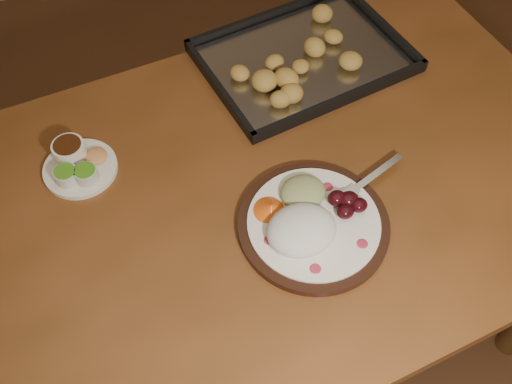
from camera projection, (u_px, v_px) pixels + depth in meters
name	position (u px, v px, depth m)	size (l,w,h in m)	color
ground	(289.00, 331.00, 1.78)	(4.00, 4.00, 0.00)	brown
dining_table	(254.00, 216.00, 1.25)	(1.56, 1.00, 0.75)	brown
dinner_plate	(310.00, 222.00, 1.10)	(0.39, 0.30, 0.07)	black
condiment_saucer	(77.00, 164.00, 1.19)	(0.15, 0.15, 0.05)	white
baking_tray	(303.00, 56.00, 1.38)	(0.52, 0.41, 0.05)	black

